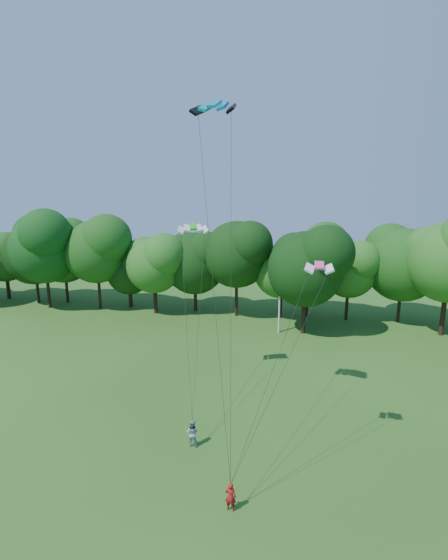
# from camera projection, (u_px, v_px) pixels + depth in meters

# --- Properties ---
(utility_pole) EXTENTS (1.72, 0.22, 8.60)m
(utility_pole) POSITION_uv_depth(u_px,v_px,m) (280.00, 295.00, 49.12)
(utility_pole) COLOR silver
(utility_pole) RESTS_ON ground
(kite_flyer_left) EXTENTS (0.63, 0.43, 1.65)m
(kite_flyer_left) POSITION_uv_depth(u_px,v_px,m) (231.00, 497.00, 23.15)
(kite_flyer_left) COLOR #B51717
(kite_flyer_left) RESTS_ON ground
(kite_flyer_right) EXTENTS (0.97, 0.80, 1.83)m
(kite_flyer_right) POSITION_uv_depth(u_px,v_px,m) (192.00, 433.00, 28.77)
(kite_flyer_right) COLOR #88A5BD
(kite_flyer_right) RESTS_ON ground
(kite_teal) EXTENTS (2.82, 1.60, 0.62)m
(kite_teal) POSITION_uv_depth(u_px,v_px,m) (214.00, 104.00, 25.94)
(kite_teal) COLOR #0588A7
(kite_teal) RESTS_ON ground
(kite_green) EXTENTS (2.61, 1.82, 0.52)m
(kite_green) POSITION_uv_depth(u_px,v_px,m) (193.00, 226.00, 34.73)
(kite_green) COLOR green
(kite_green) RESTS_ON ground
(kite_pink) EXTENTS (1.61, 0.78, 0.38)m
(kite_pink) POSITION_uv_depth(u_px,v_px,m) (319.00, 265.00, 24.61)
(kite_pink) COLOR #FF469E
(kite_pink) RESTS_ON ground
(tree_back_west) EXTENTS (9.89, 9.89, 14.38)m
(tree_back_west) POSITION_uv_depth(u_px,v_px,m) (44.00, 242.00, 57.52)
(tree_back_west) COLOR #372716
(tree_back_west) RESTS_ON ground
(tree_back_center) EXTENTS (9.25, 9.25, 13.46)m
(tree_back_center) POSITION_uv_depth(u_px,v_px,m) (306.00, 261.00, 47.95)
(tree_back_center) COLOR black
(tree_back_center) RESTS_ON ground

